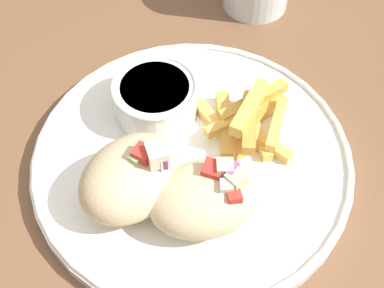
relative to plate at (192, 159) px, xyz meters
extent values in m
cube|color=brown|center=(-0.01, -0.02, -0.03)|extent=(1.36, 1.36, 0.04)
cylinder|color=white|center=(0.00, 0.00, 0.00)|extent=(0.31, 0.31, 0.01)
torus|color=white|center=(0.00, 0.00, 0.01)|extent=(0.31, 0.31, 0.01)
ellipsoid|color=beige|center=(-0.04, -0.05, 0.03)|extent=(0.13, 0.12, 0.05)
cube|color=white|center=(-0.03, -0.06, 0.05)|extent=(0.02, 0.02, 0.01)
cube|color=red|center=(-0.03, -0.07, 0.05)|extent=(0.02, 0.02, 0.01)
cube|color=silver|center=(-0.02, -0.05, 0.06)|extent=(0.02, 0.02, 0.01)
cube|color=#A34C84|center=(-0.02, -0.06, 0.05)|extent=(0.02, 0.02, 0.01)
cube|color=#B7D693|center=(-0.02, -0.07, 0.05)|extent=(0.02, 0.02, 0.01)
cube|color=red|center=(-0.02, -0.05, 0.05)|extent=(0.02, 0.02, 0.02)
ellipsoid|color=beige|center=(-0.07, 0.01, 0.03)|extent=(0.10, 0.08, 0.06)
cube|color=silver|center=(-0.05, -0.01, 0.07)|extent=(0.02, 0.02, 0.02)
cube|color=#A34C84|center=(-0.05, 0.00, 0.06)|extent=(0.01, 0.01, 0.01)
cube|color=red|center=(-0.06, 0.01, 0.06)|extent=(0.02, 0.02, 0.02)
cube|color=white|center=(-0.04, -0.01, 0.06)|extent=(0.02, 0.02, 0.02)
cube|color=#B7D693|center=(-0.06, 0.01, 0.06)|extent=(0.01, 0.01, 0.01)
cube|color=#A34C84|center=(-0.05, -0.01, 0.06)|extent=(0.02, 0.02, 0.01)
cube|color=#B7D693|center=(-0.06, 0.01, 0.05)|extent=(0.02, 0.02, 0.01)
cube|color=#E5B251|center=(0.06, -0.03, 0.01)|extent=(0.01, 0.08, 0.01)
cube|color=gold|center=(0.08, -0.02, 0.01)|extent=(0.06, 0.03, 0.01)
cube|color=gold|center=(0.05, -0.03, 0.01)|extent=(0.04, 0.05, 0.01)
cube|color=#E5B251|center=(0.06, -0.03, 0.01)|extent=(0.05, 0.06, 0.01)
cube|color=#E5B251|center=(0.04, 0.00, 0.01)|extent=(0.03, 0.08, 0.01)
cube|color=gold|center=(0.05, -0.02, 0.01)|extent=(0.08, 0.02, 0.01)
cube|color=gold|center=(0.05, 0.00, 0.01)|extent=(0.07, 0.06, 0.01)
cube|color=#E5B251|center=(0.06, -0.02, 0.04)|extent=(0.07, 0.03, 0.01)
cube|color=#E5B251|center=(0.08, -0.04, 0.02)|extent=(0.06, 0.04, 0.01)
cube|color=gold|center=(0.08, -0.01, 0.02)|extent=(0.08, 0.03, 0.01)
cube|color=#E5B251|center=(0.05, -0.01, 0.02)|extent=(0.06, 0.03, 0.01)
cube|color=gold|center=(0.05, -0.03, 0.03)|extent=(0.06, 0.05, 0.01)
cylinder|color=white|center=(0.02, 0.07, 0.02)|extent=(0.08, 0.08, 0.04)
cylinder|color=white|center=(0.02, 0.07, 0.04)|extent=(0.07, 0.07, 0.01)
torus|color=white|center=(0.02, 0.07, 0.04)|extent=(0.09, 0.09, 0.00)
camera|label=1|loc=(-0.22, -0.20, 0.43)|focal=50.00mm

